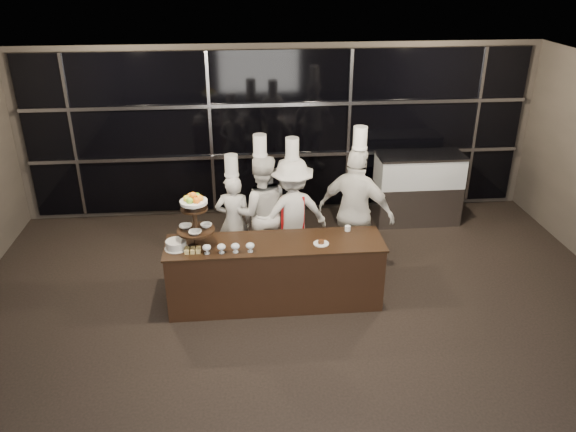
{
  "coord_description": "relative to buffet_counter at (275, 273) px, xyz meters",
  "views": [
    {
      "loc": [
        -0.74,
        -4.48,
        4.3
      ],
      "look_at": [
        -0.12,
        2.25,
        1.15
      ],
      "focal_mm": 35.0,
      "sensor_mm": 36.0,
      "label": 1
    }
  ],
  "objects": [
    {
      "name": "chef_c",
      "position": [
        0.32,
        1.0,
        0.4
      ],
      "size": [
        1.22,
        0.87,
        2.01
      ],
      "color": "silver",
      "rests_on": "ground"
    },
    {
      "name": "compotes",
      "position": [
        -0.6,
        -0.22,
        0.54
      ],
      "size": [
        0.65,
        0.11,
        0.12
      ],
      "color": "silver",
      "rests_on": "buffet_counter"
    },
    {
      "name": "buffet_counter",
      "position": [
        0.0,
        0.0,
        0.0
      ],
      "size": [
        2.84,
        0.74,
        0.92
      ],
      "color": "black",
      "rests_on": "ground"
    },
    {
      "name": "chef_a",
      "position": [
        -0.53,
        1.05,
        0.31
      ],
      "size": [
        0.57,
        0.41,
        1.77
      ],
      "color": "silver",
      "rests_on": "ground"
    },
    {
      "name": "display_case",
      "position": [
        2.65,
        2.35,
        0.22
      ],
      "size": [
        1.47,
        0.64,
        1.24
      ],
      "color": "#A5A5AA",
      "rests_on": "ground"
    },
    {
      "name": "small_plate",
      "position": [
        0.59,
        -0.1,
        0.47
      ],
      "size": [
        0.2,
        0.2,
        0.05
      ],
      "color": "white",
      "rests_on": "buffet_counter"
    },
    {
      "name": "display_stand",
      "position": [
        -1.0,
        -0.0,
        0.87
      ],
      "size": [
        0.48,
        0.48,
        0.74
      ],
      "color": "black",
      "rests_on": "buffet_counter"
    },
    {
      "name": "chef_d",
      "position": [
        1.21,
        0.71,
        0.51
      ],
      "size": [
        1.21,
        1.01,
        2.23
      ],
      "color": "white",
      "rests_on": "ground"
    },
    {
      "name": "chef_cup",
      "position": [
        1.0,
        0.25,
        0.49
      ],
      "size": [
        0.08,
        0.08,
        0.07
      ],
      "primitive_type": "cylinder",
      "color": "white",
      "rests_on": "buffet_counter"
    },
    {
      "name": "window_wall",
      "position": [
        0.32,
        2.99,
        1.04
      ],
      "size": [
        8.6,
        0.1,
        2.8
      ],
      "color": "black",
      "rests_on": "ground"
    },
    {
      "name": "chef_b",
      "position": [
        -0.12,
        1.06,
        0.42
      ],
      "size": [
        0.88,
        0.7,
        2.05
      ],
      "color": "white",
      "rests_on": "ground"
    },
    {
      "name": "pastry_squares",
      "position": [
        -1.04,
        -0.17,
        0.48
      ],
      "size": [
        0.2,
        0.13,
        0.05
      ],
      "color": "#E6C770",
      "rests_on": "buffet_counter"
    },
    {
      "name": "layer_cake",
      "position": [
        -1.26,
        -0.05,
        0.51
      ],
      "size": [
        0.3,
        0.3,
        0.11
      ],
      "color": "white",
      "rests_on": "buffet_counter"
    },
    {
      "name": "room",
      "position": [
        0.32,
        -1.95,
        1.03
      ],
      "size": [
        10.0,
        10.0,
        10.0
      ],
      "color": "black",
      "rests_on": "ground"
    }
  ]
}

